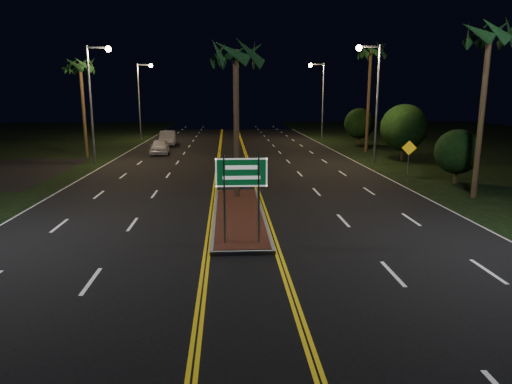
{
  "coord_description": "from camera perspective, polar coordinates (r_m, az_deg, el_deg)",
  "views": [
    {
      "loc": [
        -0.49,
        -12.75,
        5.31
      ],
      "look_at": [
        0.54,
        3.27,
        1.9
      ],
      "focal_mm": 32.0,
      "sensor_mm": 36.0,
      "label": 1
    }
  ],
  "objects": [
    {
      "name": "median_island",
      "position": [
        20.43,
        -2.17,
        -2.83
      ],
      "size": [
        2.25,
        10.25,
        0.17
      ],
      "color": "gray",
      "rests_on": "ground"
    },
    {
      "name": "warning_sign",
      "position": [
        32.52,
        18.56,
        4.66
      ],
      "size": [
        0.97,
        0.2,
        2.33
      ],
      "rotation": [
        0.0,
        0.0,
        -0.18
      ],
      "color": "gray",
      "rests_on": "ground"
    },
    {
      "name": "palm_median",
      "position": [
        23.34,
        -2.55,
        16.82
      ],
      "size": [
        2.4,
        2.4,
        8.3
      ],
      "color": "#382819",
      "rests_on": "ground"
    },
    {
      "name": "streetlight_right_mid",
      "position": [
        36.48,
        14.4,
        12.18
      ],
      "size": [
        1.91,
        0.44,
        9.0
      ],
      "color": "gray",
      "rests_on": "ground"
    },
    {
      "name": "highway_sign",
      "position": [
        15.82,
        -1.83,
        1.4
      ],
      "size": [
        1.8,
        0.08,
        3.2
      ],
      "color": "gray",
      "rests_on": "ground"
    },
    {
      "name": "streetlight_right_far",
      "position": [
        55.86,
        8.0,
        12.25
      ],
      "size": [
        1.91,
        0.44,
        9.0
      ],
      "color": "gray",
      "rests_on": "ground"
    },
    {
      "name": "palm_right_near",
      "position": [
        26.35,
        27.19,
        17.06
      ],
      "size": [
        2.4,
        2.4,
        9.3
      ],
      "color": "#382819",
      "rests_on": "ground"
    },
    {
      "name": "car_far",
      "position": [
        50.72,
        -10.99,
        6.78
      ],
      "size": [
        2.67,
        5.47,
        1.77
      ],
      "primitive_type": "imported",
      "rotation": [
        0.0,
        0.0,
        0.07
      ],
      "color": "silver",
      "rests_on": "ground"
    },
    {
      "name": "palm_left_far",
      "position": [
        42.64,
        -21.13,
        14.5
      ],
      "size": [
        2.4,
        2.4,
        8.8
      ],
      "color": "#382819",
      "rests_on": "ground"
    },
    {
      "name": "streetlight_left_mid",
      "position": [
        38.12,
        -19.49,
        11.86
      ],
      "size": [
        1.91,
        0.44,
        9.0
      ],
      "color": "gray",
      "rests_on": "ground"
    },
    {
      "name": "shrub_mid",
      "position": [
        39.58,
        17.99,
        7.68
      ],
      "size": [
        3.78,
        3.78,
        4.62
      ],
      "color": "#382819",
      "rests_on": "ground"
    },
    {
      "name": "palm_right_far",
      "position": [
        44.93,
        14.17,
        16.55
      ],
      "size": [
        2.4,
        2.4,
        10.3
      ],
      "color": "#382819",
      "rests_on": "ground"
    },
    {
      "name": "shrub_near",
      "position": [
        30.37,
        23.88,
        4.62
      ],
      "size": [
        2.7,
        2.7,
        3.3
      ],
      "color": "#382819",
      "rests_on": "ground"
    },
    {
      "name": "streetlight_left_far",
      "position": [
        57.65,
        -14.08,
        12.0
      ],
      "size": [
        1.91,
        0.44,
        9.0
      ],
      "color": "gray",
      "rests_on": "ground"
    },
    {
      "name": "ground",
      "position": [
        13.82,
        -1.38,
        -10.61
      ],
      "size": [
        120.0,
        120.0,
        0.0
      ],
      "primitive_type": "plane",
      "color": "black",
      "rests_on": "ground"
    },
    {
      "name": "car_near",
      "position": [
        43.03,
        -11.96,
        5.72
      ],
      "size": [
        2.35,
        4.9,
        1.59
      ],
      "primitive_type": "imported",
      "rotation": [
        0.0,
        0.0,
        0.06
      ],
      "color": "silver",
      "rests_on": "ground"
    },
    {
      "name": "shrub_far",
      "position": [
        50.88,
        12.8,
        8.36
      ],
      "size": [
        3.24,
        3.24,
        3.96
      ],
      "color": "#382819",
      "rests_on": "ground"
    }
  ]
}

